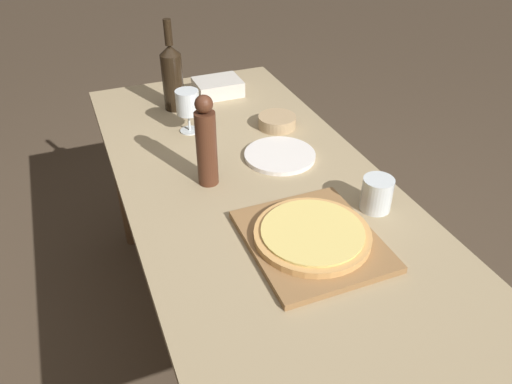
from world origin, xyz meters
name	(u,v)px	position (x,y,z in m)	size (l,w,h in m)	color
ground_plane	(259,353)	(0.00, 0.00, 0.00)	(12.00, 12.00, 0.00)	#4C3D2D
dining_table	(259,214)	(0.00, 0.00, 0.66)	(0.76, 1.77, 0.75)	#9E8966
cutting_board	(312,240)	(0.03, -0.27, 0.76)	(0.31, 0.36, 0.02)	olive
pizza	(312,234)	(0.03, -0.27, 0.78)	(0.29, 0.29, 0.02)	tan
wine_bottle	(172,76)	(-0.09, 0.61, 0.88)	(0.08, 0.08, 0.33)	black
pepper_mill	(206,143)	(-0.13, 0.09, 0.88)	(0.06, 0.06, 0.28)	#4C2819
wine_glass	(188,104)	(-0.09, 0.42, 0.86)	(0.08, 0.08, 0.15)	silver
small_bowl	(277,121)	(0.20, 0.33, 0.77)	(0.13, 0.13, 0.04)	tan
drinking_tumbler	(377,194)	(0.26, -0.20, 0.80)	(0.08, 0.08, 0.09)	silver
dinner_plate	(280,155)	(0.13, 0.14, 0.76)	(0.23, 0.23, 0.01)	white
food_container	(218,87)	(0.10, 0.68, 0.78)	(0.18, 0.14, 0.06)	beige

